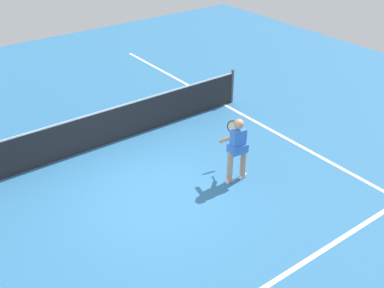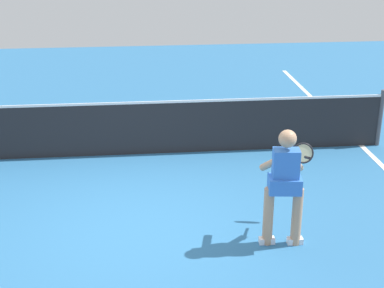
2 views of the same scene
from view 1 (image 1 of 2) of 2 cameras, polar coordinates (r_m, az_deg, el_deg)
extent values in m
plane|color=teal|center=(10.22, -4.51, -6.31)|extent=(24.14, 24.14, 0.00)
cube|color=white|center=(12.50, 11.65, 0.60)|extent=(0.10, 16.57, 0.01)
cylinder|color=#4C4C51|center=(14.10, 4.95, 7.08)|extent=(0.08, 0.08, 1.05)
cube|color=#232326|center=(11.94, -11.39, 1.66)|extent=(8.79, 0.02, 0.93)
cube|color=white|center=(11.72, -11.63, 3.74)|extent=(8.79, 0.02, 0.04)
cylinder|color=tan|center=(10.42, 4.67, -2.87)|extent=(0.13, 0.13, 0.78)
cylinder|color=tan|center=(10.60, 6.29, -2.33)|extent=(0.13, 0.13, 0.78)
cube|color=white|center=(10.62, 4.59, -4.45)|extent=(0.20, 0.10, 0.08)
cube|color=white|center=(10.79, 6.19, -3.90)|extent=(0.20, 0.10, 0.08)
cube|color=#3875D6|center=(10.17, 5.67, 0.47)|extent=(0.34, 0.24, 0.52)
cube|color=#3875D6|center=(10.27, 5.61, -0.50)|extent=(0.43, 0.32, 0.20)
sphere|color=tan|center=(9.98, 5.78, 2.45)|extent=(0.22, 0.22, 0.22)
cylinder|color=tan|center=(10.19, 4.50, 0.72)|extent=(0.24, 0.48, 0.37)
cylinder|color=tan|center=(10.34, 5.88, 1.13)|extent=(0.33, 0.45, 0.37)
cylinder|color=black|center=(10.65, 5.88, 1.81)|extent=(0.07, 0.30, 0.14)
torus|color=black|center=(10.89, 4.96, 2.19)|extent=(0.30, 0.15, 0.28)
cylinder|color=beige|center=(10.89, 4.96, 2.19)|extent=(0.25, 0.12, 0.23)
camera|label=2|loc=(4.83, 42.39, -6.43)|focal=52.83mm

